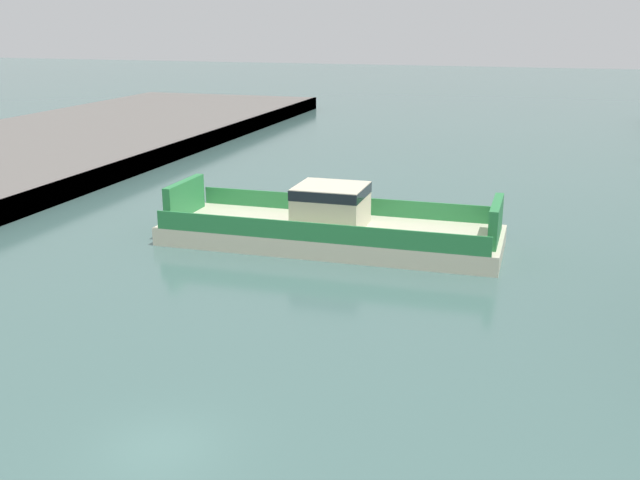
{
  "coord_description": "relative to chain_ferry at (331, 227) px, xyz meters",
  "views": [
    {
      "loc": [
        11.07,
        -18.48,
        13.2
      ],
      "look_at": [
        0.0,
        17.41,
        2.0
      ],
      "focal_mm": 42.0,
      "sensor_mm": 36.0,
      "label": 1
    }
  ],
  "objects": [
    {
      "name": "ground_plane",
      "position": [
        1.11,
        -23.22,
        -1.1
      ],
      "size": [
        400.0,
        400.0,
        0.0
      ],
      "primitive_type": "plane",
      "color": "#476B66"
    },
    {
      "name": "chain_ferry",
      "position": [
        0.0,
        0.0,
        0.0
      ],
      "size": [
        20.39,
        6.98,
        3.63
      ],
      "color": "beige",
      "rests_on": "ground"
    }
  ]
}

